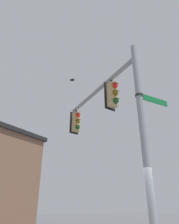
{
  "coord_description": "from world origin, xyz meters",
  "views": [
    {
      "loc": [
        4.93,
        3.78,
        1.5
      ],
      "look_at": [
        -0.47,
        -3.37,
        5.62
      ],
      "focal_mm": 32.94,
      "sensor_mm": 36.0,
      "label": 1
    }
  ],
  "objects_px": {
    "street_name_sign": "(149,99)",
    "bird_flying": "(72,80)",
    "traffic_light_mid_inner": "(76,122)",
    "traffic_light_nearest_pole": "(113,95)"
  },
  "relations": [
    {
      "from": "street_name_sign",
      "to": "bird_flying",
      "type": "height_order",
      "value": "bird_flying"
    },
    {
      "from": "traffic_light_mid_inner",
      "to": "bird_flying",
      "type": "distance_m",
      "value": 2.65
    },
    {
      "from": "traffic_light_mid_inner",
      "to": "street_name_sign",
      "type": "height_order",
      "value": "traffic_light_mid_inner"
    },
    {
      "from": "traffic_light_nearest_pole",
      "to": "traffic_light_mid_inner",
      "type": "xyz_separation_m",
      "value": [
        -0.48,
        -3.39,
        0.0
      ]
    },
    {
      "from": "traffic_light_nearest_pole",
      "to": "street_name_sign",
      "type": "bearing_deg",
      "value": 98.09
    },
    {
      "from": "traffic_light_nearest_pole",
      "to": "traffic_light_mid_inner",
      "type": "height_order",
      "value": "same"
    },
    {
      "from": "bird_flying",
      "to": "traffic_light_mid_inner",
      "type": "bearing_deg",
      "value": 157.52
    },
    {
      "from": "traffic_light_nearest_pole",
      "to": "bird_flying",
      "type": "bearing_deg",
      "value": -93.14
    },
    {
      "from": "traffic_light_mid_inner",
      "to": "street_name_sign",
      "type": "bearing_deg",
      "value": 86.96
    },
    {
      "from": "traffic_light_nearest_pole",
      "to": "bird_flying",
      "type": "xyz_separation_m",
      "value": [
        -0.19,
        -3.51,
        2.63
      ]
    }
  ]
}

